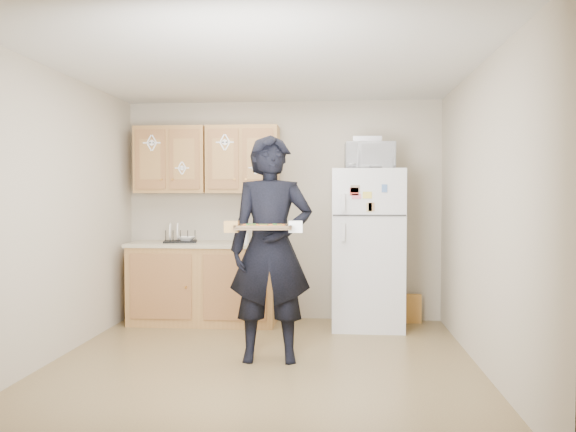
{
  "coord_description": "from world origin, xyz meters",
  "views": [
    {
      "loc": [
        0.62,
        -4.64,
        1.41
      ],
      "look_at": [
        0.18,
        0.45,
        1.23
      ],
      "focal_mm": 35.0,
      "sensor_mm": 36.0,
      "label": 1
    }
  ],
  "objects_px": {
    "microwave": "(369,156)",
    "dish_rack": "(180,236)",
    "baking_tray": "(263,228)",
    "refrigerator": "(367,249)",
    "person": "(271,249)"
  },
  "relations": [
    {
      "from": "microwave",
      "to": "dish_rack",
      "type": "bearing_deg",
      "value": 174.5
    },
    {
      "from": "microwave",
      "to": "dish_rack",
      "type": "distance_m",
      "value": 2.26
    },
    {
      "from": "dish_rack",
      "to": "microwave",
      "type": "bearing_deg",
      "value": -2.4
    },
    {
      "from": "baking_tray",
      "to": "dish_rack",
      "type": "distance_m",
      "value": 2.03
    },
    {
      "from": "refrigerator",
      "to": "person",
      "type": "relative_size",
      "value": 0.88
    },
    {
      "from": "person",
      "to": "dish_rack",
      "type": "xyz_separation_m",
      "value": [
        -1.18,
        1.36,
        0.01
      ]
    },
    {
      "from": "refrigerator",
      "to": "microwave",
      "type": "relative_size",
      "value": 3.33
    },
    {
      "from": "person",
      "to": "baking_tray",
      "type": "distance_m",
      "value": 0.36
    },
    {
      "from": "baking_tray",
      "to": "microwave",
      "type": "distance_m",
      "value": 1.95
    },
    {
      "from": "microwave",
      "to": "person",
      "type": "bearing_deg",
      "value": -128.46
    },
    {
      "from": "person",
      "to": "dish_rack",
      "type": "height_order",
      "value": "person"
    },
    {
      "from": "baking_tray",
      "to": "microwave",
      "type": "xyz_separation_m",
      "value": [
        0.93,
        1.57,
        0.68
      ]
    },
    {
      "from": "person",
      "to": "refrigerator",
      "type": "bearing_deg",
      "value": 51.31
    },
    {
      "from": "person",
      "to": "microwave",
      "type": "height_order",
      "value": "microwave"
    },
    {
      "from": "refrigerator",
      "to": "microwave",
      "type": "distance_m",
      "value": 0.99
    }
  ]
}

